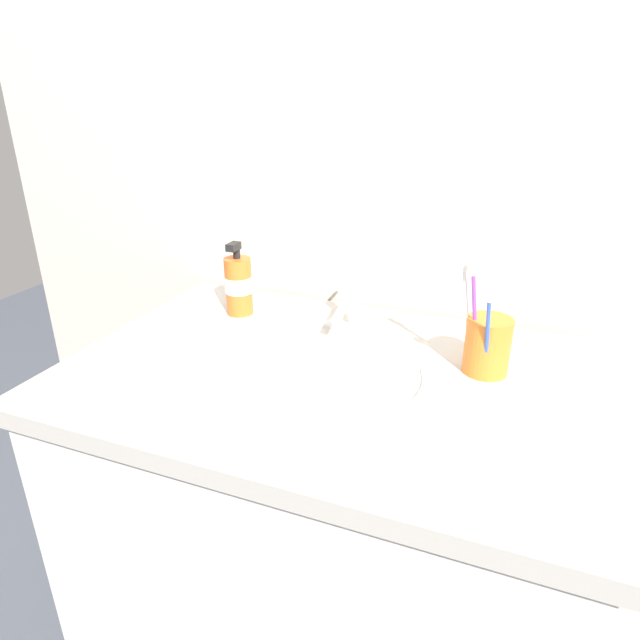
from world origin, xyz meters
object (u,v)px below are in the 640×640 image
toothbrush_purple (474,311)px  toothbrush_blue (488,328)px  faucet (351,300)px  toothbrush_white (466,307)px  soap_dispenser (239,285)px  toothbrush_cup (487,346)px

toothbrush_purple → toothbrush_blue: bearing=-50.1°
faucet → toothbrush_purple: (0.26, -0.11, 0.06)m
faucet → toothbrush_white: (0.25, -0.10, 0.06)m
faucet → soap_dispenser: soap_dispenser is taller
toothbrush_white → toothbrush_purple: (0.02, -0.01, -0.00)m
toothbrush_white → soap_dispenser: (-0.51, 0.09, -0.05)m
toothbrush_purple → faucet: bearing=157.4°
toothbrush_white → toothbrush_blue: bearing=-45.1°
faucet → toothbrush_white: toothbrush_white is taller
faucet → soap_dispenser: bearing=-177.2°
soap_dispenser → toothbrush_blue: bearing=-13.2°
faucet → toothbrush_white: size_ratio=0.76×
toothbrush_purple → toothbrush_blue: size_ratio=1.15×
faucet → soap_dispenser: 0.26m
toothbrush_white → soap_dispenser: 0.52m
toothbrush_blue → soap_dispenser: (-0.55, 0.13, -0.04)m
toothbrush_white → toothbrush_blue: toothbrush_white is taller
toothbrush_cup → soap_dispenser: 0.56m
toothbrush_white → toothbrush_blue: 0.06m
faucet → toothbrush_blue: (0.29, -0.14, 0.04)m
toothbrush_purple → toothbrush_white: bearing=146.1°
toothbrush_blue → soap_dispenser: bearing=166.8°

